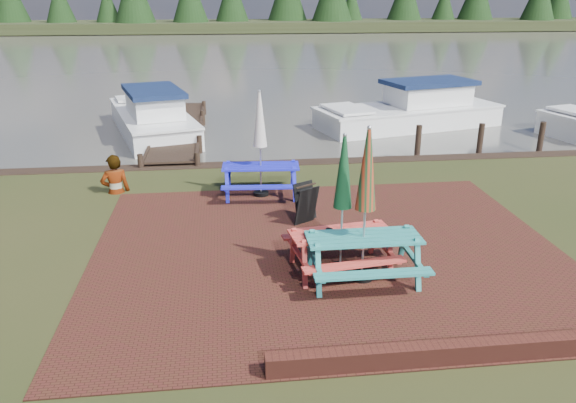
# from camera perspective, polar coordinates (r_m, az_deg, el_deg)

# --- Properties ---
(ground) EXTENTS (120.00, 120.00, 0.00)m
(ground) POSITION_cam_1_polar(r_m,az_deg,el_deg) (10.06, 5.11, -7.53)
(ground) COLOR black
(ground) RESTS_ON ground
(paving) EXTENTS (9.00, 7.50, 0.02)m
(paving) POSITION_cam_1_polar(r_m,az_deg,el_deg) (10.93, 4.07, -5.03)
(paving) COLOR #3D1D13
(paving) RESTS_ON ground
(brick_wall) EXTENTS (6.21, 1.79, 0.30)m
(brick_wall) POSITION_cam_1_polar(r_m,az_deg,el_deg) (8.75, 22.75, -12.79)
(brick_wall) COLOR #4C1E16
(brick_wall) RESTS_ON ground
(water) EXTENTS (120.00, 60.00, 0.02)m
(water) POSITION_cam_1_polar(r_m,az_deg,el_deg) (45.95, -4.37, 14.69)
(water) COLOR #413F38
(water) RESTS_ON ground
(far_treeline) EXTENTS (120.00, 10.00, 8.10)m
(far_treeline) POSITION_cam_1_polar(r_m,az_deg,el_deg) (74.71, -5.49, 19.46)
(far_treeline) COLOR black
(far_treeline) RESTS_ON ground
(picnic_table_teal) EXTENTS (1.95, 1.74, 2.70)m
(picnic_table_teal) POSITION_cam_1_polar(r_m,az_deg,el_deg) (9.58, 7.73, -2.85)
(picnic_table_teal) COLOR teal
(picnic_table_teal) RESTS_ON ground
(picnic_table_red) EXTENTS (2.01, 1.84, 2.51)m
(picnic_table_red) POSITION_cam_1_polar(r_m,az_deg,el_deg) (9.88, 5.47, -2.45)
(picnic_table_red) COLOR #CE3E34
(picnic_table_red) RESTS_ON ground
(picnic_table_blue) EXTENTS (1.95, 1.76, 2.56)m
(picnic_table_blue) POSITION_cam_1_polar(r_m,az_deg,el_deg) (13.55, -2.81, 4.17)
(picnic_table_blue) COLOR #1B1ECD
(picnic_table_blue) RESTS_ON ground
(chalkboard) EXTENTS (0.56, 0.74, 0.85)m
(chalkboard) POSITION_cam_1_polar(r_m,az_deg,el_deg) (12.08, 1.82, -0.19)
(chalkboard) COLOR black
(chalkboard) RESTS_ON ground
(jetty) EXTENTS (1.76, 9.08, 1.00)m
(jetty) POSITION_cam_1_polar(r_m,az_deg,el_deg) (20.54, -11.01, 7.27)
(jetty) COLOR black
(jetty) RESTS_ON ground
(boat_jetty) EXTENTS (3.98, 7.00, 1.92)m
(boat_jetty) POSITION_cam_1_polar(r_m,az_deg,el_deg) (21.10, -13.58, 8.16)
(boat_jetty) COLOR silver
(boat_jetty) RESTS_ON ground
(boat_near) EXTENTS (7.47, 4.18, 1.92)m
(boat_near) POSITION_cam_1_polar(r_m,az_deg,el_deg) (22.21, 12.47, 8.85)
(boat_near) COLOR silver
(boat_near) RESTS_ON ground
(person) EXTENTS (0.80, 0.62, 1.94)m
(person) POSITION_cam_1_polar(r_m,az_deg,el_deg) (14.37, -17.45, 4.49)
(person) COLOR gray
(person) RESTS_ON ground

